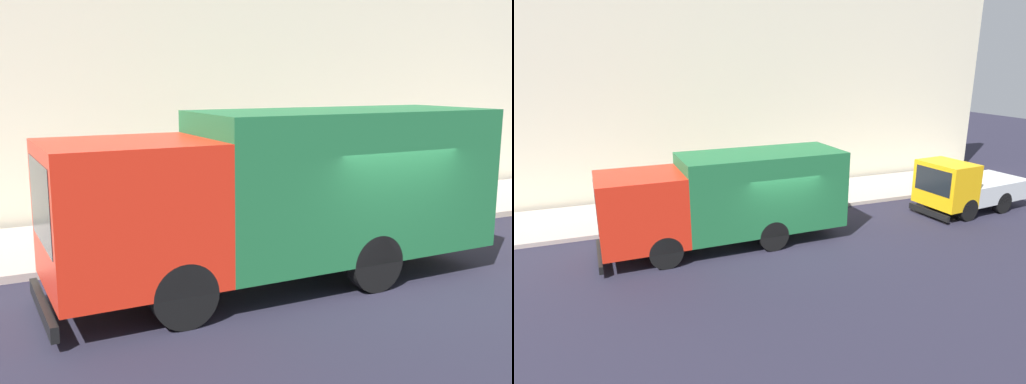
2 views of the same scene
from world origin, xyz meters
TOP-DOWN VIEW (x-y plane):
  - ground at (0.00, 0.00)m, footprint 80.00×80.00m
  - sidewalk at (4.96, 0.00)m, footprint 3.91×30.00m
  - building_facade at (7.41, 0.00)m, footprint 0.50×30.00m
  - large_utility_truck at (0.83, 1.64)m, footprint 2.61×8.41m
  - small_flatbed_truck at (0.71, -8.72)m, footprint 2.66×5.14m
  - pedestrian_walking at (4.63, 1.04)m, footprint 0.52×0.52m
  - pedestrian_standing at (5.42, 3.04)m, footprint 0.50×0.50m
  - traffic_cone_orange at (3.89, 4.87)m, footprint 0.48×0.48m
  - street_sign_post at (3.46, 1.20)m, footprint 0.44×0.08m

SIDE VIEW (x-z plane):
  - ground at x=0.00m, z-range 0.00..0.00m
  - sidewalk at x=4.96m, z-range 0.00..0.16m
  - traffic_cone_orange at x=3.89m, z-range 0.16..0.85m
  - pedestrian_standing at x=5.42m, z-range 0.20..1.85m
  - pedestrian_walking at x=4.63m, z-range 0.20..1.86m
  - small_flatbed_truck at x=0.71m, z-range -0.06..2.19m
  - street_sign_post at x=3.46m, z-range 0.39..2.85m
  - large_utility_truck at x=0.83m, z-range 0.17..3.35m
  - building_facade at x=7.41m, z-range 0.00..10.88m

